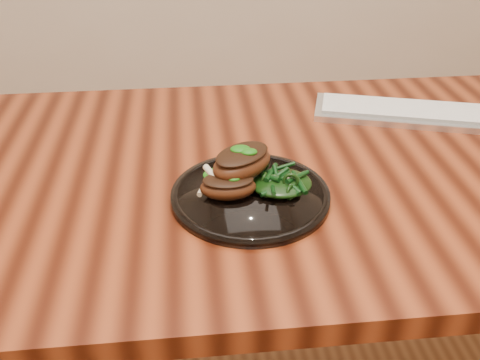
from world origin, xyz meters
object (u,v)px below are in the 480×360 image
(greens_heap, at_px, (281,180))
(keyboard, at_px, (415,113))
(plate, at_px, (250,195))
(lamb_chop_front, at_px, (228,186))
(desk, at_px, (291,200))

(greens_heap, distance_m, keyboard, 0.45)
(plate, relative_size, lamb_chop_front, 2.71)
(plate, distance_m, lamb_chop_front, 0.05)
(lamb_chop_front, height_order, greens_heap, lamb_chop_front)
(desk, height_order, plate, plate)
(desk, relative_size, greens_heap, 15.32)
(plate, xyz_separation_m, keyboard, (0.40, 0.28, 0.00))
(greens_heap, relative_size, keyboard, 0.23)
(desk, height_order, keyboard, keyboard)
(desk, distance_m, plate, 0.17)
(plate, height_order, lamb_chop_front, lamb_chop_front)
(plate, relative_size, greens_heap, 2.56)
(plate, bearing_deg, lamb_chop_front, -166.46)
(desk, bearing_deg, keyboard, 29.60)
(desk, distance_m, keyboard, 0.36)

